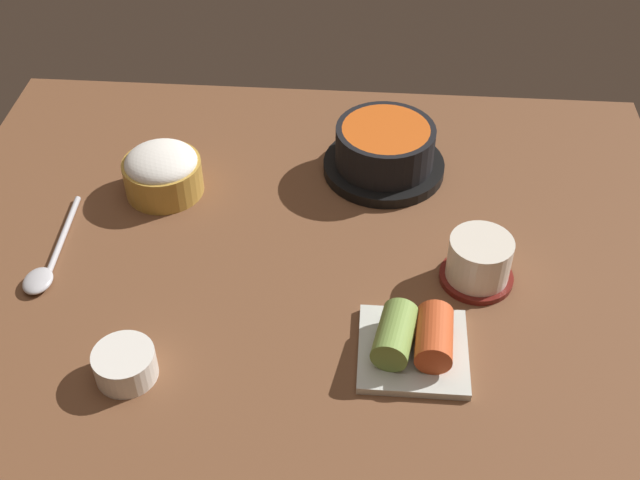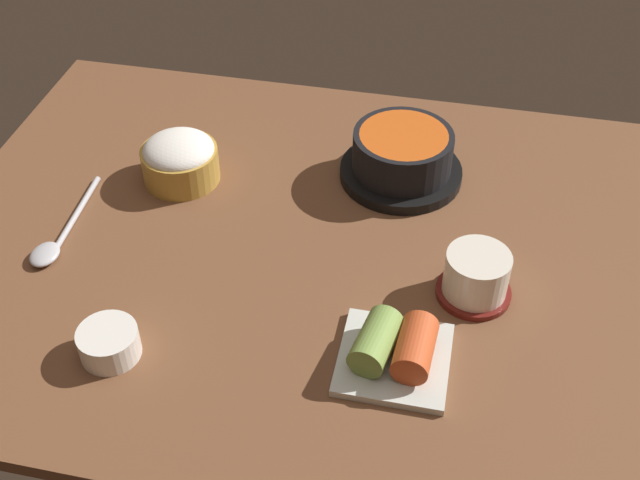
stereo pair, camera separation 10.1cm
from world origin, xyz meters
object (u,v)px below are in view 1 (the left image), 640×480
(stone_pot, at_px, (385,151))
(tea_cup_with_saucer, at_px, (479,261))
(rice_bowl, at_px, (162,171))
(side_bowl_near, at_px, (125,364))
(kimchi_plate, at_px, (414,341))
(spoon, at_px, (46,266))

(stone_pot, bearing_deg, tea_cup_with_saucer, -60.89)
(rice_bowl, bearing_deg, side_bowl_near, -84.99)
(kimchi_plate, bearing_deg, rice_bowl, 141.96)
(side_bowl_near, bearing_deg, rice_bowl, 95.01)
(stone_pot, bearing_deg, kimchi_plate, -83.43)
(kimchi_plate, bearing_deg, stone_pot, 96.57)
(stone_pot, height_order, side_bowl_near, stone_pot)
(tea_cup_with_saucer, height_order, spoon, tea_cup_with_saucer)
(kimchi_plate, bearing_deg, tea_cup_with_saucer, 57.53)
(kimchi_plate, relative_size, spoon, 0.66)
(kimchi_plate, relative_size, side_bowl_near, 1.80)
(stone_pot, distance_m, kimchi_plate, 0.34)
(tea_cup_with_saucer, distance_m, kimchi_plate, 0.15)
(kimchi_plate, distance_m, side_bowl_near, 0.32)
(stone_pot, xyz_separation_m, tea_cup_with_saucer, (0.12, -0.21, -0.00))
(tea_cup_with_saucer, xyz_separation_m, spoon, (-0.54, -0.02, -0.03))
(rice_bowl, xyz_separation_m, side_bowl_near, (0.03, -0.32, -0.02))
(spoon, bearing_deg, stone_pot, 29.37)
(stone_pot, relative_size, rice_bowl, 1.61)
(tea_cup_with_saucer, distance_m, side_bowl_near, 0.44)
(stone_pot, distance_m, rice_bowl, 0.31)
(rice_bowl, height_order, side_bowl_near, rice_bowl)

